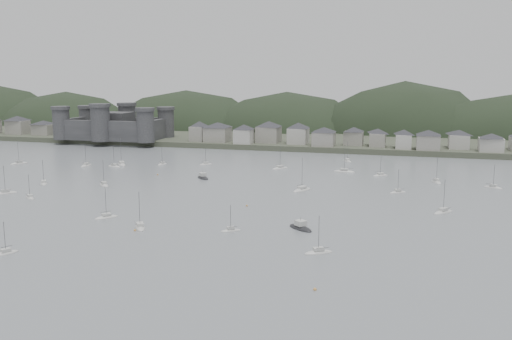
% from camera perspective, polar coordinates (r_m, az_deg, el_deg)
% --- Properties ---
extents(ground, '(900.00, 900.00, 0.00)m').
position_cam_1_polar(ground, '(143.14, -8.22, -7.28)').
color(ground, slate).
rests_on(ground, ground).
extents(far_shore_land, '(900.00, 250.00, 3.00)m').
position_cam_1_polar(far_shore_land, '(425.52, 8.07, 4.24)').
color(far_shore_land, '#383D2D').
rests_on(far_shore_land, ground).
extents(forested_ridge, '(851.55, 103.94, 102.57)m').
position_cam_1_polar(forested_ridge, '(401.12, 8.21, 2.06)').
color(forested_ridge, black).
rests_on(forested_ridge, ground).
extents(castle, '(66.00, 43.00, 20.00)m').
position_cam_1_polar(castle, '(353.30, -14.32, 4.46)').
color(castle, '#313234').
rests_on(castle, far_shore_land).
extents(waterfront_town, '(451.48, 28.46, 12.92)m').
position_cam_1_polar(waterfront_town, '(310.03, 14.60, 3.32)').
color(waterfront_town, gray).
rests_on(waterfront_town, far_shore_land).
extents(sailboat_lead, '(6.41, 5.43, 8.82)m').
position_cam_1_polar(sailboat_lead, '(205.23, -22.19, -2.65)').
color(sailboat_lead, beige).
rests_on(sailboat_lead, ground).
extents(moored_fleet, '(265.61, 171.69, 13.56)m').
position_cam_1_polar(moored_fleet, '(212.97, -3.51, -1.51)').
color(moored_fleet, beige).
rests_on(moored_fleet, ground).
extents(motor_launch_near, '(8.95, 8.35, 4.13)m').
position_cam_1_polar(motor_launch_near, '(153.35, 4.59, -5.94)').
color(motor_launch_near, black).
rests_on(motor_launch_near, ground).
extents(motor_launch_far, '(8.21, 8.58, 4.07)m').
position_cam_1_polar(motor_launch_far, '(227.29, -5.48, -0.79)').
color(motor_launch_far, black).
rests_on(motor_launch_far, ground).
extents(mooring_buoys, '(171.56, 108.26, 0.70)m').
position_cam_1_polar(mooring_buoys, '(171.69, -4.01, -4.27)').
color(mooring_buoys, '#C58A41').
rests_on(mooring_buoys, ground).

